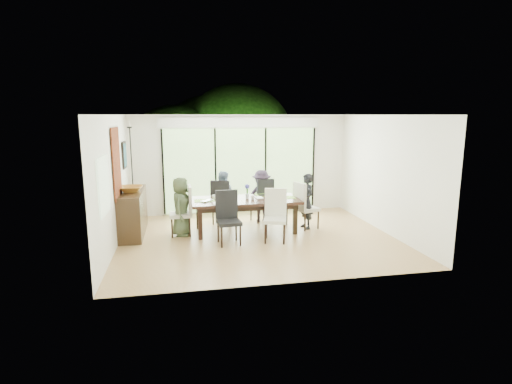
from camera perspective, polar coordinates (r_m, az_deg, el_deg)
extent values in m
cube|color=olive|center=(8.96, 0.31, -6.62)|extent=(6.00, 5.00, 0.01)
cube|color=white|center=(8.55, 0.33, 10.98)|extent=(6.00, 5.00, 0.01)
cube|color=white|center=(11.10, -2.23, 3.93)|extent=(6.00, 0.02, 2.70)
cube|color=silver|center=(6.25, 4.83, -1.52)|extent=(6.00, 0.02, 2.70)
cube|color=white|center=(8.59, -19.79, 1.27)|extent=(0.02, 5.00, 2.70)
cube|color=white|center=(9.69, 18.06, 2.40)|extent=(0.02, 5.00, 2.70)
cube|color=#598C3F|center=(11.08, -2.19, 3.14)|extent=(4.20, 0.02, 2.30)
cube|color=white|center=(10.97, -2.23, 9.87)|extent=(4.40, 0.06, 0.28)
cube|color=black|center=(10.95, -13.12, 2.77)|extent=(0.05, 0.04, 2.30)
cube|color=black|center=(10.99, -5.80, 3.02)|extent=(0.05, 0.04, 2.30)
cube|color=black|center=(11.20, 1.37, 3.22)|extent=(0.05, 0.04, 2.30)
cube|color=black|center=(11.57, 8.16, 3.37)|extent=(0.05, 0.04, 2.30)
cube|color=#8CAD7F|center=(7.39, -20.92, 0.91)|extent=(0.02, 0.90, 1.00)
cube|color=brown|center=(12.21, -2.82, -2.11)|extent=(6.00, 1.80, 0.10)
cube|color=brown|center=(12.87, -3.35, 1.28)|extent=(6.00, 0.08, 0.06)
sphere|color=#14380F|center=(13.64, -11.51, 5.39)|extent=(3.20, 3.20, 3.20)
sphere|color=#14380F|center=(14.36, -2.67, 7.30)|extent=(4.00, 4.00, 4.00)
sphere|color=#14380F|center=(14.00, 5.16, 4.96)|extent=(2.80, 2.80, 2.80)
sphere|color=#14380F|center=(14.96, -6.88, 6.69)|extent=(3.60, 3.60, 3.60)
cube|color=black|center=(9.28, -1.51, -1.22)|extent=(2.49, 1.14, 0.06)
cube|color=black|center=(9.30, -1.51, -1.78)|extent=(2.28, 0.93, 0.10)
cube|color=black|center=(8.84, -7.97, -4.52)|extent=(0.09, 0.09, 0.72)
cube|color=black|center=(9.20, 5.61, -3.86)|extent=(0.09, 0.09, 0.72)
cube|color=black|center=(9.67, -8.25, -3.19)|extent=(0.09, 0.09, 0.72)
cube|color=black|center=(10.00, 4.21, -2.64)|extent=(0.09, 0.09, 0.72)
imported|color=#455538|center=(9.18, -10.67, -2.04)|extent=(0.54, 0.70, 1.34)
imported|color=black|center=(9.64, 7.20, -1.31)|extent=(0.49, 0.68, 1.34)
imported|color=#6E85A0|center=(10.04, -4.82, -0.78)|extent=(0.70, 0.54, 1.34)
imported|color=#281E2E|center=(10.19, 0.77, -0.56)|extent=(0.66, 0.46, 1.34)
cube|color=#81B641|center=(9.17, -7.38, -1.23)|extent=(0.46, 0.33, 0.01)
cube|color=#82BC43|center=(9.47, 4.17, -0.78)|extent=(0.46, 0.33, 0.01)
cube|color=#98AE3E|center=(9.60, -4.55, -0.63)|extent=(0.46, 0.33, 0.01)
cube|color=#7AAB3D|center=(9.76, 1.29, -0.41)|extent=(0.46, 0.33, 0.01)
cube|color=white|center=(8.91, -4.68, -1.53)|extent=(0.46, 0.33, 0.01)
cube|color=black|center=(9.56, -3.93, -0.61)|extent=(0.27, 0.19, 0.01)
cube|color=black|center=(9.70, 1.06, -0.43)|extent=(0.25, 0.18, 0.01)
cube|color=white|center=(9.36, 2.77, -0.91)|extent=(0.31, 0.23, 0.00)
cube|color=white|center=(8.90, -4.69, -1.44)|extent=(0.27, 0.27, 0.02)
cube|color=orange|center=(8.90, -4.69, -1.32)|extent=(0.21, 0.21, 0.01)
cylinder|color=silver|center=(9.32, -1.26, -0.58)|extent=(0.08, 0.08, 0.12)
cylinder|color=#337226|center=(9.29, -1.26, 0.17)|extent=(0.04, 0.04, 0.17)
sphere|color=#4945AC|center=(9.27, -1.27, 0.80)|extent=(0.11, 0.11, 0.11)
imported|color=silver|center=(9.07, -6.71, -1.28)|extent=(0.39, 0.40, 0.03)
imported|color=white|center=(9.32, -5.91, -0.71)|extent=(0.16, 0.16, 0.10)
imported|color=white|center=(9.19, -0.49, -0.83)|extent=(0.14, 0.14, 0.10)
imported|color=white|center=(9.52, 3.14, -0.42)|extent=(0.14, 0.14, 0.10)
imported|color=white|center=(9.36, -0.05, -0.85)|extent=(0.19, 0.25, 0.02)
cube|color=black|center=(9.58, -17.20, -2.81)|extent=(0.50, 1.79, 1.00)
imported|color=#946020|center=(9.37, -17.46, 0.42)|extent=(0.53, 0.53, 0.13)
cylinder|color=black|center=(9.82, -17.16, 0.64)|extent=(0.11, 0.11, 0.04)
cylinder|color=black|center=(9.72, -17.39, 4.72)|extent=(0.03, 0.03, 1.40)
cylinder|color=black|center=(9.68, -17.63, 8.79)|extent=(0.11, 0.11, 0.03)
cylinder|color=silver|center=(9.68, -17.65, 9.19)|extent=(0.04, 0.04, 0.11)
cube|color=maroon|center=(8.93, -19.30, 3.91)|extent=(0.02, 1.00, 1.50)
cube|color=black|center=(10.21, -18.30, 5.05)|extent=(0.03, 0.55, 0.65)
cube|color=#1B4857|center=(10.20, -18.18, 5.05)|extent=(0.01, 0.45, 0.55)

